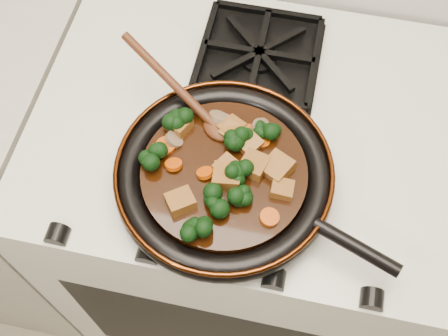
# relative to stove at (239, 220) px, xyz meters

# --- Properties ---
(stove) EXTENTS (0.76, 0.60, 0.90)m
(stove) POSITION_rel_stove_xyz_m (0.00, 0.00, 0.00)
(stove) COLOR beige
(stove) RESTS_ON ground
(burner_grate_front) EXTENTS (0.23, 0.23, 0.03)m
(burner_grate_front) POSITION_rel_stove_xyz_m (0.00, -0.14, 0.46)
(burner_grate_front) COLOR black
(burner_grate_front) RESTS_ON stove
(burner_grate_back) EXTENTS (0.23, 0.23, 0.03)m
(burner_grate_back) POSITION_rel_stove_xyz_m (0.00, 0.14, 0.46)
(burner_grate_back) COLOR black
(burner_grate_back) RESTS_ON stove
(skillet) EXTENTS (0.46, 0.35, 0.05)m
(skillet) POSITION_rel_stove_xyz_m (-0.01, -0.14, 0.49)
(skillet) COLOR black
(skillet) RESTS_ON burner_grate_front
(braising_sauce) EXTENTS (0.27, 0.27, 0.02)m
(braising_sauce) POSITION_rel_stove_xyz_m (-0.01, -0.14, 0.50)
(braising_sauce) COLOR black
(braising_sauce) RESTS_ON skillet
(tofu_cube_0) EXTENTS (0.05, 0.05, 0.03)m
(tofu_cube_0) POSITION_rel_stove_xyz_m (0.04, -0.12, 0.52)
(tofu_cube_0) COLOR brown
(tofu_cube_0) RESTS_ON braising_sauce
(tofu_cube_1) EXTENTS (0.05, 0.05, 0.03)m
(tofu_cube_1) POSITION_rel_stove_xyz_m (-0.00, -0.15, 0.52)
(tofu_cube_1) COLOR brown
(tofu_cube_1) RESTS_ON braising_sauce
(tofu_cube_2) EXTENTS (0.05, 0.05, 0.03)m
(tofu_cube_2) POSITION_rel_stove_xyz_m (-0.06, -0.21, 0.52)
(tofu_cube_2) COLOR brown
(tofu_cube_2) RESTS_ON braising_sauce
(tofu_cube_3) EXTENTS (0.04, 0.03, 0.02)m
(tofu_cube_3) POSITION_rel_stove_xyz_m (0.09, -0.16, 0.52)
(tofu_cube_3) COLOR brown
(tofu_cube_3) RESTS_ON braising_sauce
(tofu_cube_4) EXTENTS (0.05, 0.05, 0.03)m
(tofu_cube_4) POSITION_rel_stove_xyz_m (-0.01, -0.06, 0.52)
(tofu_cube_4) COLOR brown
(tofu_cube_4) RESTS_ON braising_sauce
(tofu_cube_5) EXTENTS (0.05, 0.05, 0.02)m
(tofu_cube_5) POSITION_rel_stove_xyz_m (-0.01, -0.07, 0.52)
(tofu_cube_5) COLOR brown
(tofu_cube_5) RESTS_ON braising_sauce
(tofu_cube_6) EXTENTS (0.05, 0.05, 0.03)m
(tofu_cube_6) POSITION_rel_stove_xyz_m (0.02, -0.09, 0.52)
(tofu_cube_6) COLOR brown
(tofu_cube_6) RESTS_ON braising_sauce
(tofu_cube_7) EXTENTS (0.06, 0.06, 0.03)m
(tofu_cube_7) POSITION_rel_stove_xyz_m (0.07, -0.12, 0.52)
(tofu_cube_7) COLOR brown
(tofu_cube_7) RESTS_ON braising_sauce
(tofu_cube_8) EXTENTS (0.05, 0.05, 0.03)m
(tofu_cube_8) POSITION_rel_stove_xyz_m (-0.10, -0.07, 0.52)
(tofu_cube_8) COLOR brown
(tofu_cube_8) RESTS_ON braising_sauce
(tofu_cube_9) EXTENTS (0.05, 0.05, 0.02)m
(tofu_cube_9) POSITION_rel_stove_xyz_m (-0.00, -0.14, 0.52)
(tofu_cube_9) COLOR brown
(tofu_cube_9) RESTS_ON braising_sauce
(broccoli_floret_0) EXTENTS (0.06, 0.07, 0.06)m
(broccoli_floret_0) POSITION_rel_stove_xyz_m (0.05, -0.06, 0.52)
(broccoli_floret_0) COLOR black
(broccoli_floret_0) RESTS_ON braising_sauce
(broccoli_floret_1) EXTENTS (0.07, 0.07, 0.06)m
(broccoli_floret_1) POSITION_rel_stove_xyz_m (-0.02, -0.25, 0.52)
(broccoli_floret_1) COLOR black
(broccoli_floret_1) RESTS_ON braising_sauce
(broccoli_floret_2) EXTENTS (0.08, 0.08, 0.07)m
(broccoli_floret_2) POSITION_rel_stove_xyz_m (-0.10, -0.07, 0.52)
(broccoli_floret_2) COLOR black
(broccoli_floret_2) RESTS_ON braising_sauce
(broccoli_floret_3) EXTENTS (0.08, 0.09, 0.07)m
(broccoli_floret_3) POSITION_rel_stove_xyz_m (0.03, -0.18, 0.52)
(broccoli_floret_3) COLOR black
(broccoli_floret_3) RESTS_ON braising_sauce
(broccoli_floret_4) EXTENTS (0.09, 0.08, 0.07)m
(broccoli_floret_4) POSITION_rel_stove_xyz_m (-0.02, -0.25, 0.52)
(broccoli_floret_4) COLOR black
(broccoli_floret_4) RESTS_ON braising_sauce
(broccoli_floret_5) EXTENTS (0.08, 0.09, 0.07)m
(broccoli_floret_5) POSITION_rel_stove_xyz_m (-0.00, -0.20, 0.52)
(broccoli_floret_5) COLOR black
(broccoli_floret_5) RESTS_ON braising_sauce
(broccoli_floret_6) EXTENTS (0.07, 0.06, 0.06)m
(broccoli_floret_6) POSITION_rel_stove_xyz_m (-0.12, -0.15, 0.52)
(broccoli_floret_6) COLOR black
(broccoli_floret_6) RESTS_ON braising_sauce
(broccoli_floret_7) EXTENTS (0.08, 0.07, 0.06)m
(broccoli_floret_7) POSITION_rel_stove_xyz_m (0.02, -0.15, 0.52)
(broccoli_floret_7) COLOR black
(broccoli_floret_7) RESTS_ON braising_sauce
(broccoli_floret_8) EXTENTS (0.08, 0.08, 0.06)m
(broccoli_floret_8) POSITION_rel_stove_xyz_m (0.00, -0.09, 0.52)
(broccoli_floret_8) COLOR black
(broccoli_floret_8) RESTS_ON braising_sauce
(carrot_coin_0) EXTENTS (0.03, 0.03, 0.02)m
(carrot_coin_0) POSITION_rel_stove_xyz_m (0.02, -0.06, 0.51)
(carrot_coin_0) COLOR #B23D04
(carrot_coin_0) RESTS_ON braising_sauce
(carrot_coin_1) EXTENTS (0.03, 0.03, 0.02)m
(carrot_coin_1) POSITION_rel_stove_xyz_m (-0.04, -0.15, 0.51)
(carrot_coin_1) COLOR #B23D04
(carrot_coin_1) RESTS_ON braising_sauce
(carrot_coin_2) EXTENTS (0.03, 0.03, 0.01)m
(carrot_coin_2) POSITION_rel_stove_xyz_m (-0.11, -0.12, 0.51)
(carrot_coin_2) COLOR #B23D04
(carrot_coin_2) RESTS_ON braising_sauce
(carrot_coin_3) EXTENTS (0.03, 0.03, 0.02)m
(carrot_coin_3) POSITION_rel_stove_xyz_m (-0.09, -0.15, 0.51)
(carrot_coin_3) COLOR #B23D04
(carrot_coin_3) RESTS_ON braising_sauce
(carrot_coin_4) EXTENTS (0.03, 0.03, 0.01)m
(carrot_coin_4) POSITION_rel_stove_xyz_m (0.08, -0.20, 0.51)
(carrot_coin_4) COLOR #B23D04
(carrot_coin_4) RESTS_ON braising_sauce
(carrot_coin_5) EXTENTS (0.03, 0.03, 0.02)m
(carrot_coin_5) POSITION_rel_stove_xyz_m (0.04, -0.07, 0.51)
(carrot_coin_5) COLOR #B23D04
(carrot_coin_5) RESTS_ON braising_sauce
(mushroom_slice_0) EXTENTS (0.04, 0.04, 0.03)m
(mushroom_slice_0) POSITION_rel_stove_xyz_m (0.04, -0.05, 0.52)
(mushroom_slice_0) COLOR brown
(mushroom_slice_0) RESTS_ON braising_sauce
(mushroom_slice_1) EXTENTS (0.04, 0.04, 0.03)m
(mushroom_slice_1) POSITION_rel_stove_xyz_m (-0.10, -0.10, 0.52)
(mushroom_slice_1) COLOR brown
(mushroom_slice_1) RESTS_ON braising_sauce
(mushroom_slice_2) EXTENTS (0.05, 0.05, 0.03)m
(mushroom_slice_2) POSITION_rel_stove_xyz_m (-0.03, -0.05, 0.52)
(mushroom_slice_2) COLOR brown
(mushroom_slice_2) RESTS_ON braising_sauce
(wooden_spoon) EXTENTS (0.14, 0.10, 0.22)m
(wooden_spoon) POSITION_rel_stove_xyz_m (-0.08, -0.04, 0.53)
(wooden_spoon) COLOR #46200F
(wooden_spoon) RESTS_ON braising_sauce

